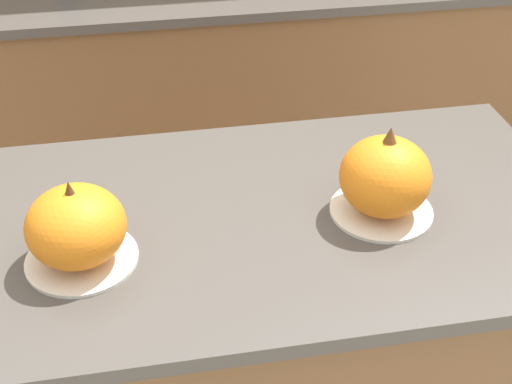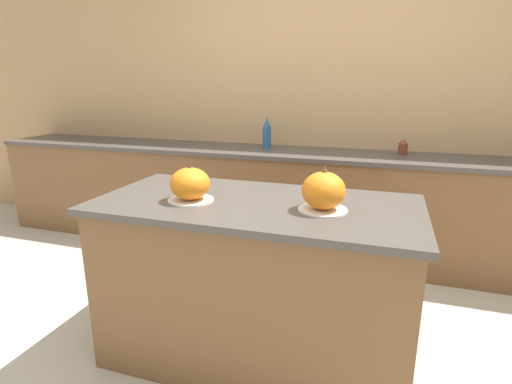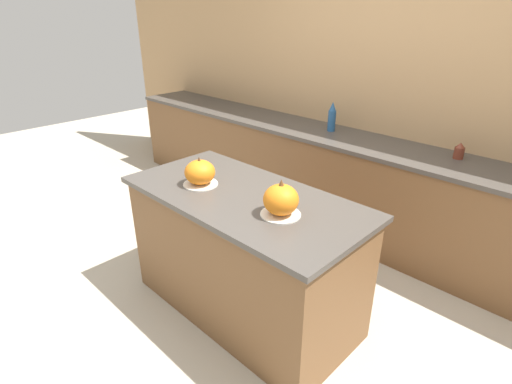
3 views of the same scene
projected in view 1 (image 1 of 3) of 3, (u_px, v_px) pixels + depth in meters
name	position (u px, v px, depth m)	size (l,w,h in m)	color
kitchen_island	(231.00, 355.00, 1.83)	(1.61, 0.79, 0.89)	brown
back_counter	(179.00, 95.00, 2.99)	(6.00, 0.60, 0.90)	brown
pumpkin_cake_left	(76.00, 228.00, 1.40)	(0.23, 0.23, 0.19)	silver
pumpkin_cake_right	(385.00, 178.00, 1.53)	(0.23, 0.23, 0.22)	silver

